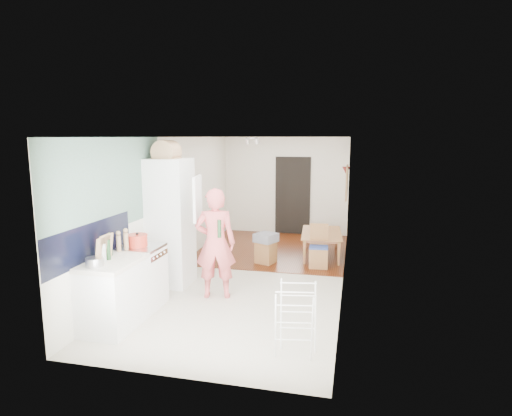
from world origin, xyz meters
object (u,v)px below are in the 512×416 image
at_px(stool, 266,253).
at_px(dining_chair, 319,247).
at_px(drying_rack, 296,321).
at_px(dining_table, 323,246).
at_px(person, 215,233).

bearing_deg(stool, dining_chair, -2.37).
bearing_deg(drying_rack, stool, 97.34).
relative_size(dining_table, stool, 2.81).
bearing_deg(dining_chair, drying_rack, -93.55).
height_order(dining_table, dining_chair, dining_chair).
relative_size(dining_table, drying_rack, 1.48).
bearing_deg(dining_chair, stool, 173.60).
distance_m(dining_table, stool, 1.32).
relative_size(person, drying_rack, 2.44).
height_order(dining_table, stool, stool).
xyz_separation_m(person, drying_rack, (1.48, -1.54, -0.61)).
height_order(person, stool, person).
distance_m(person, dining_table, 3.19).
bearing_deg(drying_rack, person, 123.94).
xyz_separation_m(stool, drying_rack, (1.08, -3.48, 0.20)).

